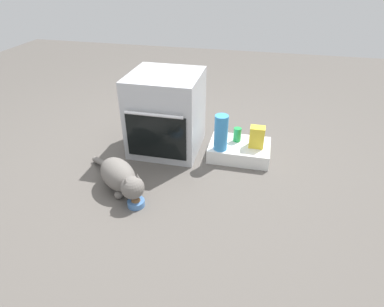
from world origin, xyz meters
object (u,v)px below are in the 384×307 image
object	(u,v)px
cat	(120,177)
snack_bag	(257,137)
pantry_cabinet	(239,150)
oven	(166,113)
soda_can	(237,135)
water_bottle	(221,133)
food_bowl	(136,202)

from	to	relation	value
cat	snack_bag	xyz separation A→B (m)	(0.93, 0.66, 0.09)
pantry_cabinet	snack_bag	distance (m)	0.20
oven	soda_can	world-z (taller)	oven
soda_can	water_bottle	distance (m)	0.22
snack_bag	oven	bearing A→B (deg)	178.29
soda_can	food_bowl	bearing A→B (deg)	-124.69
cat	food_bowl	bearing A→B (deg)	-0.00
soda_can	snack_bag	xyz separation A→B (m)	(0.17, -0.06, 0.03)
snack_bag	water_bottle	bearing A→B (deg)	-159.87
pantry_cabinet	snack_bag	xyz separation A→B (m)	(0.13, -0.01, 0.15)
pantry_cabinet	soda_can	distance (m)	0.13
pantry_cabinet	cat	bearing A→B (deg)	-139.69
food_bowl	cat	distance (m)	0.23
water_bottle	cat	bearing A→B (deg)	-139.01
food_bowl	soda_can	world-z (taller)	soda_can
food_bowl	cat	world-z (taller)	cat
pantry_cabinet	cat	size ratio (longest dim) A/B	0.82
water_bottle	pantry_cabinet	bearing A→B (deg)	37.28
oven	snack_bag	distance (m)	0.79
pantry_cabinet	water_bottle	bearing A→B (deg)	-142.72
pantry_cabinet	cat	distance (m)	1.04
cat	oven	bearing A→B (deg)	117.45
cat	soda_can	world-z (taller)	soda_can
food_bowl	water_bottle	xyz separation A→B (m)	(0.48, 0.69, 0.24)
water_bottle	oven	bearing A→B (deg)	165.55
food_bowl	snack_bag	distance (m)	1.12
pantry_cabinet	cat	xyz separation A→B (m)	(-0.79, -0.67, 0.06)
cat	water_bottle	bearing A→B (deg)	80.50
oven	soda_can	size ratio (longest dim) A/B	5.62
oven	snack_bag	xyz separation A→B (m)	(0.78, -0.02, -0.13)
oven	pantry_cabinet	distance (m)	0.70
food_bowl	cat	xyz separation A→B (m)	(-0.16, 0.14, 0.10)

